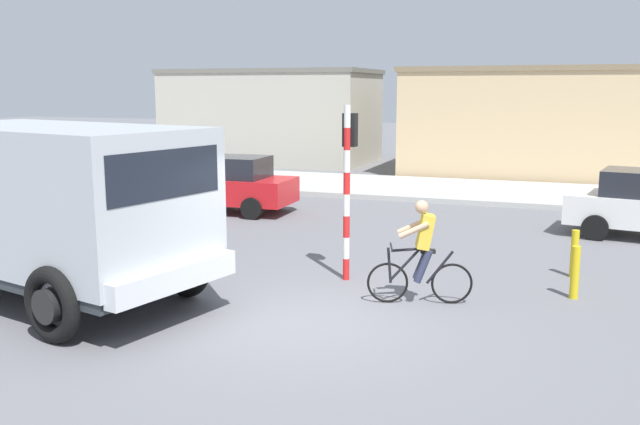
{
  "coord_description": "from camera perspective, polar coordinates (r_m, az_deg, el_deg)",
  "views": [
    {
      "loc": [
        3.54,
        -9.3,
        3.49
      ],
      "look_at": [
        -0.71,
        2.5,
        1.2
      ],
      "focal_mm": 38.24,
      "sensor_mm": 36.0,
      "label": 1
    }
  ],
  "objects": [
    {
      "name": "bollard_far",
      "position": [
        13.58,
        20.51,
        -3.25
      ],
      "size": [
        0.14,
        0.14,
        0.9
      ],
      "primitive_type": "cylinder",
      "color": "gold",
      "rests_on": "ground"
    },
    {
      "name": "building_mid_block",
      "position": [
        29.57,
        19.36,
        7.19
      ],
      "size": [
        11.99,
        7.54,
        4.31
      ],
      "color": "#D1B284",
      "rests_on": "ground"
    },
    {
      "name": "bollard_near",
      "position": [
        12.22,
        20.56,
        -4.72
      ],
      "size": [
        0.14,
        0.14,
        0.9
      ],
      "primitive_type": "cylinder",
      "color": "gold",
      "rests_on": "ground"
    },
    {
      "name": "ground_plane",
      "position": [
        10.54,
        -1.0,
        -8.98
      ],
      "size": [
        120.0,
        120.0,
        0.0
      ],
      "primitive_type": "plane",
      "color": "slate"
    },
    {
      "name": "traffic_light_pole",
      "position": [
        12.36,
        2.37,
        3.73
      ],
      "size": [
        0.24,
        0.43,
        3.2
      ],
      "color": "red",
      "rests_on": "ground"
    },
    {
      "name": "building_corner_left",
      "position": [
        33.11,
        -4.0,
        8.06
      ],
      "size": [
        9.68,
        5.51,
        4.36
      ],
      "color": "#B2AD9E",
      "rests_on": "ground"
    },
    {
      "name": "cyclist",
      "position": [
        11.22,
        8.47,
        -3.3
      ],
      "size": [
        1.67,
        0.65,
        1.72
      ],
      "color": "black",
      "rests_on": "ground"
    },
    {
      "name": "sidewalk_far",
      "position": [
        23.64,
        10.98,
        1.86
      ],
      "size": [
        80.0,
        5.0,
        0.16
      ],
      "primitive_type": "cube",
      "color": "#ADADA8",
      "rests_on": "ground"
    },
    {
      "name": "car_red_near",
      "position": [
        19.64,
        -7.96,
        2.42
      ],
      "size": [
        4.04,
        1.96,
        1.6
      ],
      "color": "red",
      "rests_on": "ground"
    },
    {
      "name": "truck_foreground",
      "position": [
        11.9,
        -21.28,
        0.83
      ],
      "size": [
        5.84,
        3.73,
        2.9
      ],
      "color": "#B2B7BC",
      "rests_on": "ground"
    }
  ]
}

